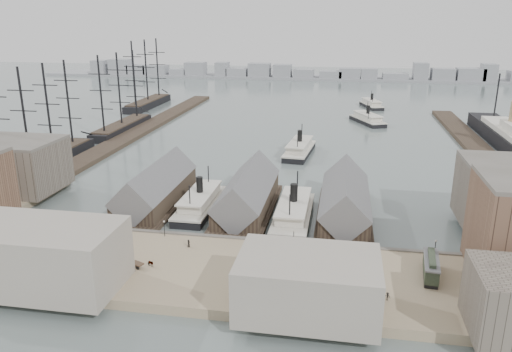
% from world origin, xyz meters
% --- Properties ---
extents(ground, '(900.00, 900.00, 0.00)m').
position_xyz_m(ground, '(0.00, 0.00, 0.00)').
color(ground, '#556261').
rests_on(ground, ground).
extents(quay, '(180.00, 30.00, 2.00)m').
position_xyz_m(quay, '(0.00, -20.00, 1.00)').
color(quay, gray).
rests_on(quay, ground).
extents(seawall, '(180.00, 1.20, 2.30)m').
position_xyz_m(seawall, '(0.00, -5.20, 1.15)').
color(seawall, '#59544C').
rests_on(seawall, ground).
extents(west_wharf, '(10.00, 220.00, 1.60)m').
position_xyz_m(west_wharf, '(-68.00, 100.00, 0.80)').
color(west_wharf, '#2D231C').
rests_on(west_wharf, ground).
extents(east_wharf, '(10.00, 180.00, 1.60)m').
position_xyz_m(east_wharf, '(78.00, 90.00, 0.80)').
color(east_wharf, '#2D231C').
rests_on(east_wharf, ground).
extents(ferry_shed_west, '(14.00, 42.00, 12.60)m').
position_xyz_m(ferry_shed_west, '(-26.00, 16.88, 4.64)').
color(ferry_shed_west, '#2D231C').
rests_on(ferry_shed_west, ground).
extents(ferry_shed_center, '(14.00, 42.00, 12.60)m').
position_xyz_m(ferry_shed_center, '(0.00, 16.88, 4.64)').
color(ferry_shed_center, '#2D231C').
rests_on(ferry_shed_center, ground).
extents(ferry_shed_east, '(14.00, 42.00, 12.60)m').
position_xyz_m(ferry_shed_east, '(26.00, 16.88, 4.64)').
color(ferry_shed_east, '#2D231C').
rests_on(ferry_shed_east, ground).
extents(warehouse_west_back, '(26.00, 20.00, 14.00)m').
position_xyz_m(warehouse_west_back, '(-70.00, 18.00, 9.00)').
color(warehouse_west_back, '#60564C').
rests_on(warehouse_west_back, west_land).
extents(street_bldg_center, '(24.00, 16.00, 10.00)m').
position_xyz_m(street_bldg_center, '(20.00, -32.00, 7.00)').
color(street_bldg_center, gray).
rests_on(street_bldg_center, quay).
extents(street_bldg_west, '(30.00, 16.00, 12.00)m').
position_xyz_m(street_bldg_west, '(-30.00, -32.00, 8.00)').
color(street_bldg_west, gray).
rests_on(street_bldg_west, quay).
extents(lamp_post_far_w, '(0.44, 0.44, 3.92)m').
position_xyz_m(lamp_post_far_w, '(-45.00, -7.00, 4.71)').
color(lamp_post_far_w, black).
rests_on(lamp_post_far_w, quay).
extents(lamp_post_near_w, '(0.44, 0.44, 3.92)m').
position_xyz_m(lamp_post_near_w, '(-15.00, -7.00, 4.71)').
color(lamp_post_near_w, black).
rests_on(lamp_post_near_w, quay).
extents(lamp_post_near_e, '(0.44, 0.44, 3.92)m').
position_xyz_m(lamp_post_near_e, '(15.00, -7.00, 4.71)').
color(lamp_post_near_e, black).
rests_on(lamp_post_near_e, quay).
extents(lamp_post_far_e, '(0.44, 0.44, 3.92)m').
position_xyz_m(lamp_post_far_e, '(45.00, -7.00, 4.71)').
color(lamp_post_far_e, black).
rests_on(lamp_post_far_e, quay).
extents(far_shore, '(500.00, 40.00, 15.72)m').
position_xyz_m(far_shore, '(-2.07, 334.14, 3.91)').
color(far_shore, gray).
rests_on(far_shore, ground).
extents(ferry_docked_west, '(8.41, 28.04, 10.01)m').
position_xyz_m(ferry_docked_west, '(-13.00, 15.60, 2.35)').
color(ferry_docked_west, black).
rests_on(ferry_docked_west, ground).
extents(ferry_docked_east, '(8.99, 29.96, 10.70)m').
position_xyz_m(ferry_docked_east, '(13.00, 12.13, 2.51)').
color(ferry_docked_east, black).
rests_on(ferry_docked_east, ground).
extents(ferry_open_near, '(11.00, 29.10, 10.16)m').
position_xyz_m(ferry_open_near, '(8.42, 78.98, 2.38)').
color(ferry_open_near, black).
rests_on(ferry_open_near, ground).
extents(ferry_open_mid, '(18.41, 27.53, 9.51)m').
position_xyz_m(ferry_open_mid, '(36.53, 145.53, 2.23)').
color(ferry_open_mid, black).
rests_on(ferry_open_mid, ground).
extents(ferry_open_far, '(14.06, 25.55, 8.74)m').
position_xyz_m(ferry_open_far, '(40.57, 193.76, 2.05)').
color(ferry_open_far, black).
rests_on(ferry_open_far, ground).
extents(sailing_ship_near, '(8.65, 59.61, 35.57)m').
position_xyz_m(sailing_ship_near, '(-80.05, 46.88, 2.61)').
color(sailing_ship_near, black).
rests_on(sailing_ship_near, ground).
extents(sailing_ship_mid, '(8.75, 50.55, 35.97)m').
position_xyz_m(sailing_ship_mid, '(-76.89, 106.13, 2.58)').
color(sailing_ship_mid, black).
rests_on(sailing_ship_mid, ground).
extents(sailing_ship_far, '(9.46, 52.56, 38.89)m').
position_xyz_m(sailing_ship_far, '(-90.66, 173.03, 2.81)').
color(sailing_ship_far, black).
rests_on(sailing_ship_far, ground).
extents(ocean_steamer, '(13.05, 95.34, 19.07)m').
position_xyz_m(ocean_steamer, '(92.00, 103.63, 4.10)').
color(ocean_steamer, black).
rests_on(ocean_steamer, ground).
extents(tram, '(3.93, 10.96, 3.81)m').
position_xyz_m(tram, '(42.78, -16.15, 3.95)').
color(tram, black).
rests_on(tram, quay).
extents(horse_cart_left, '(4.68, 3.22, 1.45)m').
position_xyz_m(horse_cart_left, '(-45.08, -15.79, 2.77)').
color(horse_cart_left, black).
rests_on(horse_cart_left, quay).
extents(horse_cart_center, '(4.80, 2.97, 1.44)m').
position_xyz_m(horse_cart_center, '(-13.62, -22.12, 2.77)').
color(horse_cart_center, black).
rests_on(horse_cart_center, quay).
extents(horse_cart_right, '(4.74, 2.45, 1.47)m').
position_xyz_m(horse_cart_right, '(17.67, -25.29, 2.77)').
color(horse_cart_right, black).
rests_on(horse_cart_right, quay).
extents(pedestrian_0, '(0.75, 0.82, 1.82)m').
position_xyz_m(pedestrian_0, '(-48.97, -13.14, 2.91)').
color(pedestrian_0, black).
rests_on(pedestrian_0, quay).
extents(pedestrian_1, '(1.02, 0.89, 1.76)m').
position_xyz_m(pedestrian_1, '(-41.28, -19.37, 2.88)').
color(pedestrian_1, black).
rests_on(pedestrian_1, quay).
extents(pedestrian_2, '(1.31, 1.30, 1.81)m').
position_xyz_m(pedestrian_2, '(-25.89, -12.91, 2.90)').
color(pedestrian_2, black).
rests_on(pedestrian_2, quay).
extents(pedestrian_3, '(0.84, 1.14, 1.80)m').
position_xyz_m(pedestrian_3, '(-21.51, -26.38, 2.90)').
color(pedestrian_3, black).
rests_on(pedestrian_3, quay).
extents(pedestrian_4, '(0.98, 1.01, 1.74)m').
position_xyz_m(pedestrian_4, '(-7.80, -11.51, 2.87)').
color(pedestrian_4, black).
rests_on(pedestrian_4, quay).
extents(pedestrian_5, '(0.53, 0.66, 1.64)m').
position_xyz_m(pedestrian_5, '(15.01, -19.90, 2.82)').
color(pedestrian_5, black).
rests_on(pedestrian_5, quay).
extents(pedestrian_6, '(0.98, 0.97, 1.59)m').
position_xyz_m(pedestrian_6, '(14.37, -13.56, 2.80)').
color(pedestrian_6, black).
rests_on(pedestrian_6, quay).
extents(pedestrian_7, '(1.14, 0.85, 1.57)m').
position_xyz_m(pedestrian_7, '(33.90, -26.40, 2.78)').
color(pedestrian_7, black).
rests_on(pedestrian_7, quay).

